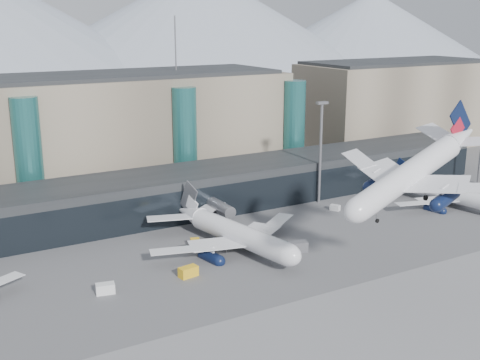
% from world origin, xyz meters
% --- Properties ---
extents(ground, '(900.00, 900.00, 0.00)m').
position_xyz_m(ground, '(0.00, 0.00, 0.00)').
color(ground, '#515154').
rests_on(ground, ground).
extents(runway_strip, '(400.00, 40.00, 0.04)m').
position_xyz_m(runway_strip, '(0.00, -15.00, 0.02)').
color(runway_strip, slate).
rests_on(runway_strip, ground).
extents(runway_markings, '(128.00, 1.00, 0.02)m').
position_xyz_m(runway_markings, '(-0.00, -15.00, 0.05)').
color(runway_markings, gold).
rests_on(runway_markings, ground).
extents(concourse, '(170.00, 27.00, 10.00)m').
position_xyz_m(concourse, '(-0.02, 57.73, 4.97)').
color(concourse, black).
rests_on(concourse, ground).
extents(terminal_main, '(130.00, 30.00, 31.00)m').
position_xyz_m(terminal_main, '(-25.00, 90.00, 15.44)').
color(terminal_main, gray).
rests_on(terminal_main, ground).
extents(terminal_east, '(70.00, 30.00, 31.00)m').
position_xyz_m(terminal_east, '(95.00, 90.00, 15.44)').
color(terminal_east, gray).
rests_on(terminal_east, ground).
extents(teal_towers, '(116.40, 19.40, 46.00)m').
position_xyz_m(teal_towers, '(-14.99, 74.01, 14.01)').
color(teal_towers, '#236362').
rests_on(teal_towers, ground).
extents(mountain_ridge, '(910.00, 400.00, 110.00)m').
position_xyz_m(mountain_ridge, '(15.97, 380.00, 45.74)').
color(mountain_ridge, gray).
rests_on(mountain_ridge, ground).
extents(lightmast_mid, '(3.00, 1.20, 25.60)m').
position_xyz_m(lightmast_mid, '(30.00, 48.00, 14.42)').
color(lightmast_mid, slate).
rests_on(lightmast_mid, ground).
extents(hero_jet, '(34.40, 34.07, 11.12)m').
position_xyz_m(hero_jet, '(11.60, -1.95, 22.75)').
color(hero_jet, silver).
rests_on(hero_jet, ground).
extents(jet_parked_mid, '(38.08, 38.66, 12.47)m').
position_xyz_m(jet_parked_mid, '(-4.74, 32.54, 4.72)').
color(jet_parked_mid, silver).
rests_on(jet_parked_mid, ground).
extents(jet_parked_right, '(33.32, 33.74, 10.89)m').
position_xyz_m(jet_parked_right, '(55.51, 32.35, 4.12)').
color(jet_parked_right, silver).
rests_on(jet_parked_right, ground).
extents(veh_a, '(3.45, 2.38, 1.77)m').
position_xyz_m(veh_a, '(-33.34, 23.56, 0.89)').
color(veh_a, silver).
rests_on(veh_a, ground).
extents(veh_b, '(2.66, 3.39, 1.71)m').
position_xyz_m(veh_b, '(-10.90, 35.02, 0.86)').
color(veh_b, gold).
rests_on(veh_b, ground).
extents(veh_c, '(4.25, 3.04, 2.12)m').
position_xyz_m(veh_c, '(5.97, 22.98, 1.06)').
color(veh_c, '#505055').
rests_on(veh_c, ground).
extents(veh_d, '(2.28, 3.14, 1.61)m').
position_xyz_m(veh_d, '(49.24, 44.15, 0.81)').
color(veh_d, silver).
rests_on(veh_d, ground).
extents(veh_e, '(3.69, 2.91, 1.83)m').
position_xyz_m(veh_e, '(73.98, 34.39, 0.92)').
color(veh_e, gold).
rests_on(veh_e, ground).
extents(veh_g, '(2.27, 2.68, 1.35)m').
position_xyz_m(veh_g, '(29.36, 40.56, 0.68)').
color(veh_g, silver).
rests_on(veh_g, ground).
extents(veh_h, '(3.67, 2.33, 1.89)m').
position_xyz_m(veh_h, '(-18.18, 22.84, 0.95)').
color(veh_h, gold).
rests_on(veh_h, ground).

